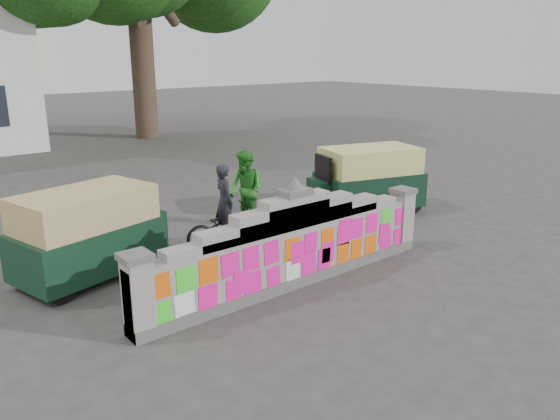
# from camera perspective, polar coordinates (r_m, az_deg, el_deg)

# --- Properties ---
(ground) EXTENTS (100.00, 100.00, 0.00)m
(ground) POSITION_cam_1_polar(r_m,az_deg,el_deg) (10.08, 1.50, -7.75)
(ground) COLOR #383533
(ground) RESTS_ON ground
(parapet_wall) EXTENTS (6.48, 0.44, 2.01)m
(parapet_wall) POSITION_cam_1_polar(r_m,az_deg,el_deg) (9.79, 1.56, -3.75)
(parapet_wall) COLOR #4C4C49
(parapet_wall) RESTS_ON ground
(cyclist_bike) EXTENTS (1.86, 0.93, 0.94)m
(cyclist_bike) POSITION_cam_1_polar(r_m,az_deg,el_deg) (11.79, -5.73, -1.75)
(cyclist_bike) COLOR black
(cyclist_bike) RESTS_ON ground
(cyclist_rider) EXTENTS (0.48, 0.64, 1.59)m
(cyclist_rider) POSITION_cam_1_polar(r_m,az_deg,el_deg) (11.70, -5.77, -0.23)
(cyclist_rider) COLOR black
(cyclist_rider) RESTS_ON ground
(pedestrian) EXTENTS (0.78, 0.96, 1.85)m
(pedestrian) POSITION_cam_1_polar(r_m,az_deg,el_deg) (13.02, -3.59, 2.12)
(pedestrian) COLOR #268123
(pedestrian) RESTS_ON ground
(rickshaw_left) EXTENTS (3.11, 1.98, 1.67)m
(rickshaw_left) POSITION_cam_1_polar(r_m,az_deg,el_deg) (10.73, -19.17, -2.20)
(rickshaw_left) COLOR #10301E
(rickshaw_left) RESTS_ON ground
(rickshaw_right) EXTENTS (3.18, 2.12, 1.71)m
(rickshaw_right) POSITION_cam_1_polar(r_m,az_deg,el_deg) (14.47, 9.05, 3.23)
(rickshaw_right) COLOR black
(rickshaw_right) RESTS_ON ground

